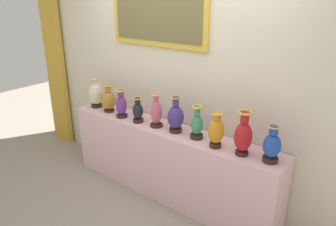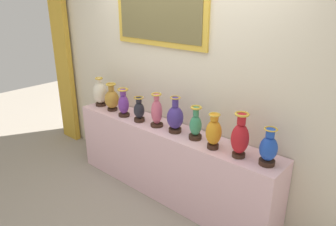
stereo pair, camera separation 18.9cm
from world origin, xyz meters
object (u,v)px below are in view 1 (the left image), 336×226
vase_ochre (109,100)px  vase_crimson (243,136)px  vase_rose (156,112)px  vase_onyx (138,111)px  vase_jade (197,125)px  vase_sapphire (272,146)px  vase_violet (121,104)px  vase_amber (216,131)px  vase_indigo (176,117)px  vase_ivory (96,94)px

vase_ochre → vase_crimson: 1.80m
vase_ochre → vase_rose: bearing=0.0°
vase_ochre → vase_onyx: size_ratio=1.20×
vase_jade → vase_sapphire: 0.77m
vase_violet → vase_amber: (1.27, -0.01, 0.01)m
vase_ochre → vase_violet: size_ratio=1.02×
vase_crimson → vase_sapphire: size_ratio=1.24×
vase_rose → vase_crimson: size_ratio=0.89×
vase_jade → vase_amber: (0.25, -0.06, 0.02)m
vase_ochre → vase_jade: (1.28, 0.02, -0.00)m
vase_violet → vase_indigo: vase_indigo is taller
vase_ivory → vase_crimson: 2.05m
vase_rose → vase_indigo: size_ratio=0.97×
vase_indigo → vase_amber: bearing=-5.8°
vase_ivory → vase_rose: size_ratio=1.00×
vase_indigo → vase_jade: size_ratio=1.12×
vase_ivory → vase_indigo: 1.27m
vase_ivory → vase_onyx: bearing=-3.5°
vase_violet → vase_rose: bearing=4.0°
vase_rose → vase_ivory: bearing=179.1°
vase_crimson → vase_sapphire: 0.26m
vase_amber → vase_crimson: vase_crimson is taller
vase_ochre → vase_crimson: size_ratio=0.83×
vase_indigo → vase_sapphire: (1.03, -0.00, -0.01)m
vase_ivory → vase_indigo: vase_indigo is taller
vase_ochre → vase_jade: size_ratio=1.00×
vase_amber → vase_ochre: bearing=178.5°
vase_sapphire → vase_ivory: bearing=179.8°
vase_amber → vase_crimson: bearing=2.9°
vase_ochre → vase_onyx: vase_ochre is taller
vase_indigo → vase_jade: vase_indigo is taller
vase_ochre → vase_crimson: vase_crimson is taller
vase_ochre → vase_onyx: bearing=-3.4°
vase_ochre → vase_amber: (1.53, -0.04, 0.01)m
vase_onyx → vase_sapphire: vase_sapphire is taller
vase_ochre → vase_onyx: 0.52m
vase_rose → vase_crimson: vase_crimson is taller
vase_crimson → vase_indigo: bearing=177.2°
vase_violet → vase_jade: bearing=2.8°
vase_indigo → vase_ivory: bearing=179.8°
vase_onyx → vase_jade: bearing=3.5°
vase_jade → vase_violet: bearing=-177.2°
vase_amber → vase_sapphire: 0.52m
vase_ochre → vase_amber: same height
vase_violet → vase_indigo: (0.76, 0.05, 0.01)m
vase_violet → vase_sapphire: (1.79, 0.04, -0.01)m
vase_ochre → vase_crimson: (1.80, -0.03, 0.04)m
vase_amber → vase_onyx: bearing=179.5°
vase_onyx → vase_crimson: bearing=0.2°
vase_violet → vase_onyx: vase_violet is taller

